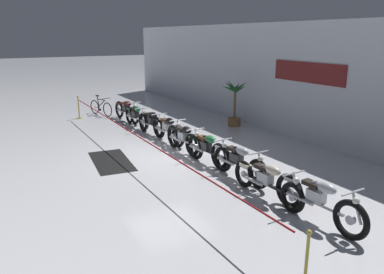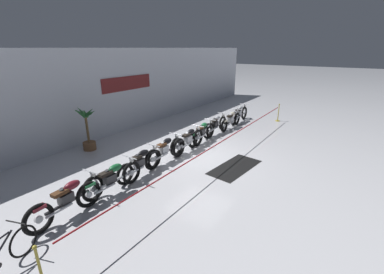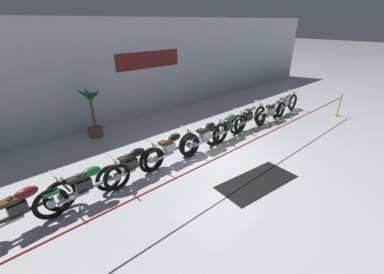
% 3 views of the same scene
% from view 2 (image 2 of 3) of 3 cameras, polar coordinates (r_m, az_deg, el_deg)
% --- Properties ---
extents(ground_plane, '(120.00, 120.00, 0.00)m').
position_cam_2_polar(ground_plane, '(10.77, 1.57, -3.75)').
color(ground_plane, silver).
extents(back_wall, '(28.00, 0.29, 4.20)m').
position_cam_2_polar(back_wall, '(13.55, -17.15, 9.47)').
color(back_wall, silver).
rests_on(back_wall, ground).
extents(motorcycle_maroon_0, '(2.37, 0.62, 0.97)m').
position_cam_2_polar(motorcycle_maroon_0, '(7.56, -25.79, -12.33)').
color(motorcycle_maroon_0, black).
rests_on(motorcycle_maroon_0, ground).
extents(motorcycle_green_1, '(2.33, 0.62, 0.96)m').
position_cam_2_polar(motorcycle_green_1, '(8.12, -17.42, -9.02)').
color(motorcycle_green_1, black).
rests_on(motorcycle_green_1, ground).
extents(motorcycle_black_2, '(2.14, 0.62, 0.94)m').
position_cam_2_polar(motorcycle_black_2, '(8.99, -11.37, -5.71)').
color(motorcycle_black_2, black).
rests_on(motorcycle_black_2, ground).
extents(motorcycle_black_3, '(2.28, 0.62, 0.96)m').
position_cam_2_polar(motorcycle_black_3, '(9.90, -6.06, -2.96)').
color(motorcycle_black_3, black).
rests_on(motorcycle_black_3, ground).
extents(motorcycle_black_4, '(2.25, 0.62, 0.97)m').
position_cam_2_polar(motorcycle_black_4, '(10.90, -0.73, -0.75)').
color(motorcycle_black_4, black).
rests_on(motorcycle_black_4, ground).
extents(motorcycle_green_5, '(2.36, 0.62, 0.95)m').
position_cam_2_polar(motorcycle_green_5, '(11.93, 2.28, 0.94)').
color(motorcycle_green_5, black).
rests_on(motorcycle_green_5, ground).
extents(motorcycle_silver_6, '(2.43, 0.62, 0.96)m').
position_cam_2_polar(motorcycle_silver_6, '(13.14, 5.26, 2.70)').
color(motorcycle_silver_6, black).
rests_on(motorcycle_silver_6, ground).
extents(motorcycle_cream_7, '(2.34, 0.62, 0.92)m').
position_cam_2_polar(motorcycle_cream_7, '(14.27, 8.68, 3.76)').
color(motorcycle_cream_7, black).
rests_on(motorcycle_cream_7, ground).
extents(motorcycle_silver_8, '(2.36, 0.62, 0.97)m').
position_cam_2_polar(motorcycle_silver_8, '(15.55, 10.45, 5.06)').
color(motorcycle_silver_8, black).
rests_on(motorcycle_silver_8, ground).
extents(bicycle, '(1.61, 0.68, 0.94)m').
position_cam_2_polar(bicycle, '(6.60, -36.82, -20.77)').
color(bicycle, black).
rests_on(bicycle, ground).
extents(potted_palm_left_of_row, '(0.96, 1.23, 1.95)m').
position_cam_2_polar(potted_palm_left_of_row, '(11.75, -22.30, 1.75)').
color(potted_palm_left_of_row, brown).
rests_on(potted_palm_left_of_row, ground).
extents(stanchion_far_left, '(13.83, 0.28, 1.05)m').
position_cam_2_polar(stanchion_far_left, '(8.70, 2.73, -4.05)').
color(stanchion_far_left, gold).
rests_on(stanchion_far_left, ground).
extents(stanchion_mid_left, '(0.28, 0.28, 1.05)m').
position_cam_2_polar(stanchion_mid_left, '(16.35, 18.59, 4.61)').
color(stanchion_mid_left, gold).
rests_on(stanchion_mid_left, ground).
extents(floor_banner, '(2.42, 1.30, 0.01)m').
position_cam_2_polar(floor_banner, '(9.73, 9.51, -6.62)').
color(floor_banner, black).
rests_on(floor_banner, ground).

